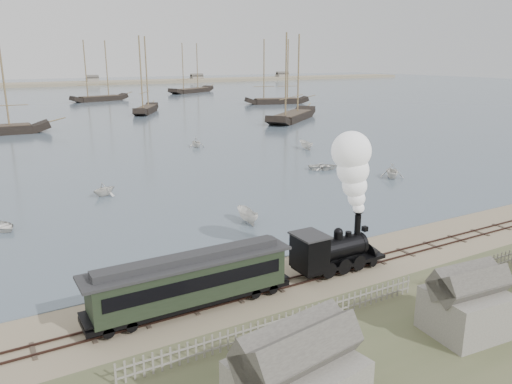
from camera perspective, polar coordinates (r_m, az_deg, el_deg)
ground at (r=37.41m, az=5.92°, el=-8.23°), size 600.00×600.00×0.00m
harbor_water at (r=199.21m, az=-24.46°, el=9.69°), size 600.00×336.00×0.06m
rail_track at (r=35.95m, az=7.81°, el=-9.24°), size 120.00×1.80×0.16m
picket_fence_west at (r=28.97m, az=3.49°, el=-15.65°), size 19.00×0.10×1.20m
picket_fence_east at (r=41.33m, az=26.68°, el=-7.53°), size 15.00×0.10×1.20m
shed_mid at (r=31.09m, az=22.60°, el=-14.59°), size 4.00×3.50×3.60m
far_spit at (r=278.76m, az=-26.31°, el=10.70°), size 500.00×20.00×1.80m
locomotive at (r=35.65m, az=10.73°, el=-2.06°), size 7.68×2.87×9.57m
passenger_coach at (r=30.47m, az=-7.48°, el=-9.89°), size 12.83×2.47×3.12m
beached_dinghy at (r=33.61m, az=-5.44°, el=-10.38°), size 2.90×3.74×0.71m
rowboat_0 at (r=49.33m, az=-27.09°, el=-3.49°), size 4.21×3.72×0.72m
rowboat_1 at (r=56.97m, az=-16.97°, el=0.34°), size 3.58×3.75×1.54m
rowboat_2 at (r=45.79m, az=-1.01°, el=-2.74°), size 3.39×1.47×1.28m
rowboat_3 at (r=67.96m, az=7.73°, el=2.93°), size 4.23×4.86×0.84m
rowboat_4 at (r=64.73m, az=15.28°, el=2.34°), size 4.53×4.42×1.82m
rowboat_5 at (r=82.48m, az=5.72°, el=5.36°), size 3.70×1.81×1.37m
rowboat_7 at (r=84.68m, az=-6.84°, el=5.66°), size 3.05×2.63×1.60m
schooner_3 at (r=137.71m, az=-12.67°, el=12.94°), size 11.93×16.55×20.00m
schooner_4 at (r=119.41m, az=4.25°, el=12.95°), size 22.92×19.82×20.00m
schooner_5 at (r=161.21m, az=2.43°, el=13.58°), size 20.87×9.99×20.00m
schooner_8 at (r=179.01m, az=-17.67°, el=13.07°), size 20.33×9.53×20.00m
schooner_9 at (r=212.88m, az=-7.45°, el=13.88°), size 24.39×17.01×20.00m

